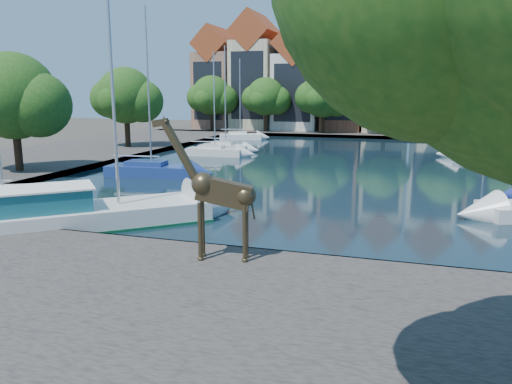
% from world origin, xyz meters
% --- Properties ---
extents(ground, '(160.00, 160.00, 0.00)m').
position_xyz_m(ground, '(0.00, 0.00, 0.00)').
color(ground, '#38332B').
rests_on(ground, ground).
extents(water_basin, '(38.00, 50.00, 0.08)m').
position_xyz_m(water_basin, '(0.00, 24.00, 0.04)').
color(water_basin, black).
rests_on(water_basin, ground).
extents(near_quay, '(50.00, 14.00, 0.50)m').
position_xyz_m(near_quay, '(0.00, -7.00, 0.25)').
color(near_quay, '#46423D').
rests_on(near_quay, ground).
extents(far_quay, '(60.00, 16.00, 0.50)m').
position_xyz_m(far_quay, '(0.00, 56.00, 0.25)').
color(far_quay, '#46423D').
rests_on(far_quay, ground).
extents(left_quay, '(14.00, 52.00, 0.50)m').
position_xyz_m(left_quay, '(-25.00, 24.00, 0.25)').
color(left_quay, '#46423D').
rests_on(left_quay, ground).
extents(townhouse_west_end, '(5.44, 9.18, 14.93)m').
position_xyz_m(townhouse_west_end, '(-23.00, 55.99, 7.36)').
color(townhouse_west_end, '#966752').
rests_on(townhouse_west_end, far_quay).
extents(townhouse_west_mid, '(5.94, 9.18, 16.79)m').
position_xyz_m(townhouse_west_mid, '(-17.00, 55.99, 8.23)').
color(townhouse_west_mid, beige).
rests_on(townhouse_west_mid, far_quay).
extents(townhouse_west_inner, '(6.43, 9.18, 15.15)m').
position_xyz_m(townhouse_west_inner, '(-10.50, 55.99, 7.35)').
color(townhouse_west_inner, silver).
rests_on(townhouse_west_inner, far_quay).
extents(townhouse_center, '(5.44, 9.18, 16.93)m').
position_xyz_m(townhouse_center, '(-4.00, 55.99, 8.36)').
color(townhouse_center, brown).
rests_on(townhouse_center, far_quay).
extents(townhouse_east_inner, '(5.94, 9.18, 15.79)m').
position_xyz_m(townhouse_east_inner, '(2.00, 55.99, 7.73)').
color(townhouse_east_inner, tan).
rests_on(townhouse_east_inner, far_quay).
extents(townhouse_east_mid, '(6.43, 9.18, 16.65)m').
position_xyz_m(townhouse_east_mid, '(8.50, 55.99, 8.10)').
color(townhouse_east_mid, beige).
rests_on(townhouse_east_mid, far_quay).
extents(townhouse_east_end, '(5.44, 9.18, 14.43)m').
position_xyz_m(townhouse_east_end, '(15.00, 55.99, 7.11)').
color(townhouse_east_end, brown).
rests_on(townhouse_east_end, far_quay).
extents(far_tree_far_west, '(7.28, 5.60, 7.68)m').
position_xyz_m(far_tree_far_west, '(-21.90, 50.49, 5.18)').
color(far_tree_far_west, '#332114').
rests_on(far_tree_far_west, far_quay).
extents(far_tree_west, '(6.76, 5.20, 7.36)m').
position_xyz_m(far_tree_west, '(-13.91, 50.49, 5.08)').
color(far_tree_west, '#332114').
rests_on(far_tree_west, far_quay).
extents(far_tree_mid_west, '(7.80, 6.00, 8.00)m').
position_xyz_m(far_tree_mid_west, '(-5.89, 50.49, 5.29)').
color(far_tree_mid_west, '#332114').
rests_on(far_tree_mid_west, far_quay).
extents(far_tree_mid_east, '(7.02, 5.40, 7.52)m').
position_xyz_m(far_tree_mid_east, '(2.10, 50.49, 5.13)').
color(far_tree_mid_east, '#332114').
rests_on(far_tree_mid_east, far_quay).
extents(far_tree_east, '(7.54, 5.80, 7.84)m').
position_xyz_m(far_tree_east, '(10.11, 50.49, 5.24)').
color(far_tree_east, '#332114').
rests_on(far_tree_east, far_quay).
extents(side_tree_left_near, '(7.80, 6.00, 8.20)m').
position_xyz_m(side_tree_left_near, '(-20.89, 11.99, 5.49)').
color(side_tree_left_near, '#332114').
rests_on(side_tree_left_near, left_quay).
extents(side_tree_left_far, '(7.28, 5.60, 7.88)m').
position_xyz_m(side_tree_left_far, '(-21.90, 27.99, 5.38)').
color(side_tree_left_far, '#332114').
rests_on(side_tree_left_far, left_quay).
extents(giraffe_statue, '(3.28, 0.97, 4.70)m').
position_xyz_m(giraffe_statue, '(-0.56, -1.55, 2.81)').
color(giraffe_statue, '#3D311E').
rests_on(giraffe_statue, near_quay).
extents(motorsailer, '(9.77, 9.13, 9.75)m').
position_xyz_m(motorsailer, '(-8.26, 1.77, 0.82)').
color(motorsailer, silver).
rests_on(motorsailer, water_basin).
extents(sailboat_left_a, '(5.89, 4.12, 10.15)m').
position_xyz_m(sailboat_left_a, '(-14.81, 4.00, 0.67)').
color(sailboat_left_a, silver).
rests_on(sailboat_left_a, water_basin).
extents(sailboat_left_b, '(6.56, 3.03, 11.58)m').
position_xyz_m(sailboat_left_b, '(-12.10, 14.88, 0.68)').
color(sailboat_left_b, navy).
rests_on(sailboat_left_b, water_basin).
extents(sailboat_left_c, '(5.39, 2.07, 9.43)m').
position_xyz_m(sailboat_left_c, '(-12.00, 26.75, 0.63)').
color(sailboat_left_c, silver).
rests_on(sailboat_left_c, water_basin).
extents(sailboat_left_d, '(4.90, 1.87, 10.24)m').
position_xyz_m(sailboat_left_d, '(-12.25, 30.25, 0.64)').
color(sailboat_left_d, silver).
rests_on(sailboat_left_d, water_basin).
extents(sailboat_left_e, '(5.44, 3.53, 9.78)m').
position_xyz_m(sailboat_left_e, '(-14.83, 42.18, 0.64)').
color(sailboat_left_e, white).
rests_on(sailboat_left_e, water_basin).
extents(sailboat_right_c, '(6.32, 3.11, 12.26)m').
position_xyz_m(sailboat_right_c, '(12.00, 32.82, 0.72)').
color(sailboat_right_c, silver).
rests_on(sailboat_right_c, water_basin).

